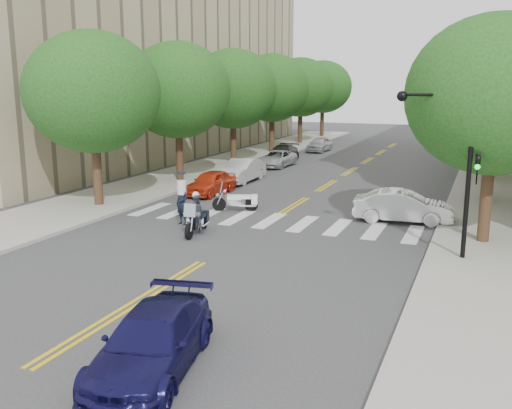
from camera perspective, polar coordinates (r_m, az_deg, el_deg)
The scene contains 27 objects.
ground at distance 19.57m, azimuth -5.46°, elevation -5.81°, with size 140.00×140.00×0.00m, color #38383A.
sidewalk_left at distance 42.97m, azimuth -3.10°, elevation 4.14°, with size 5.00×60.00×0.15m, color #9E9991.
sidewalk_right at distance 38.91m, azimuth 23.12°, elevation 2.35°, with size 5.00×60.00×0.15m, color #9E9991.
building_left at distance 55.18m, azimuth -17.81°, elevation 17.77°, with size 26.00×44.00×24.00m, color tan.
tree_l_0 at distance 28.49m, azimuth -16.02°, elevation 10.74°, with size 6.40×6.40×8.45m.
tree_l_1 at distance 35.14m, azimuth -7.83°, elevation 11.25°, with size 6.40×6.40×8.45m.
tree_l_2 at distance 42.26m, azimuth -2.31°, elevation 11.47°, with size 6.40×6.40×8.45m.
tree_l_3 at distance 49.65m, azimuth 1.60°, elevation 11.56°, with size 6.40×6.40×8.45m.
tree_l_4 at distance 57.21m, azimuth 4.49°, elevation 11.59°, with size 6.40×6.40×8.45m.
tree_l_5 at distance 64.87m, azimuth 6.70°, elevation 11.60°, with size 6.40×6.40×8.45m.
tree_r_0 at distance 22.46m, azimuth 22.78°, elevation 10.04°, with size 6.40×6.40×8.45m.
tree_r_1 at distance 30.46m, azimuth 22.76°, elevation 10.33°, with size 6.40×6.40×8.45m.
tree_r_2 at distance 38.46m, azimuth 22.75°, elevation 10.50°, with size 6.40×6.40×8.45m.
tree_r_3 at distance 46.46m, azimuth 22.74°, elevation 10.62°, with size 6.40×6.40×8.45m.
tree_r_4 at distance 54.46m, azimuth 22.73°, elevation 10.69°, with size 6.40×6.40×8.45m.
tree_r_5 at distance 62.46m, azimuth 22.73°, elevation 10.75°, with size 6.40×6.40×8.45m.
traffic_signal_pole at distance 20.10m, azimuth 19.29°, elevation 4.92°, with size 2.82×0.42×6.00m.
motorcycle_police at distance 23.05m, azimuth -5.96°, elevation -1.06°, with size 0.79×2.16×1.75m.
motorcycle_parked at distance 27.10m, azimuth -1.68°, elevation 0.36°, with size 2.09×1.09×1.41m.
officer_standing at distance 24.61m, azimuth -7.40°, elevation 0.09°, with size 0.67×0.44×1.84m, color black.
convertible at distance 25.71m, azimuth 14.49°, elevation -0.19°, with size 1.48×4.25×1.40m, color white.
sedan_blue at distance 12.52m, azimuth -10.35°, elevation -13.39°, with size 1.81×4.46×1.29m, color #110F3F.
parked_car_a at distance 31.30m, azimuth -4.54°, elevation 2.22°, with size 1.54×3.84×1.31m, color red.
parked_car_b at distance 35.08m, azimuth -1.42°, elevation 3.42°, with size 1.51×4.33×1.43m, color #BBBBBB.
parked_car_c at distance 41.61m, azimuth 2.06°, elevation 4.60°, with size 1.95×4.23×1.18m, color #B2B4BA.
parked_car_d at distance 43.80m, azimuth 2.65°, elevation 5.06°, with size 1.85×4.54×1.32m, color black.
parked_car_e at distance 51.22m, azimuth 6.37°, elevation 6.01°, with size 1.53×3.79×1.29m, color #B0AFB5.
Camera 1 is at (8.73, -16.45, 5.99)m, focal length 40.00 mm.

